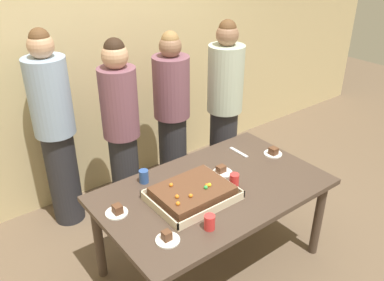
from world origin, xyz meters
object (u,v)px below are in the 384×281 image
person_serving_front (172,115)px  person_far_right_suit (55,130)px  plated_slice_near_left (167,238)px  person_striped_tie_right (224,106)px  sheet_cake (192,193)px  plated_slice_far_left (222,171)px  cake_server_utensil (239,152)px  person_green_shirt_behind (122,131)px  plated_slice_far_right (117,211)px  drink_cup_nearest (234,180)px  drink_cup_middle (144,176)px  plated_slice_near_right (273,152)px  drink_cup_far_end (209,222)px  party_table (213,197)px

person_serving_front → person_far_right_suit: 1.05m
plated_slice_near_left → person_striped_tie_right: person_striped_tie_right is taller
sheet_cake → plated_slice_far_left: (0.38, 0.12, -0.03)m
sheet_cake → plated_slice_near_left: (-0.38, -0.25, -0.03)m
cake_server_utensil → person_green_shirt_behind: bearing=136.2°
sheet_cake → plated_slice_far_left: size_ratio=3.81×
sheet_cake → plated_slice_far_right: size_ratio=3.81×
cake_server_utensil → drink_cup_nearest: bearing=-137.5°
drink_cup_nearest → person_green_shirt_behind: bearing=108.8°
drink_cup_middle → person_serving_front: 0.98m
person_green_shirt_behind → cake_server_utensil: bearing=45.4°
plated_slice_near_right → person_far_right_suit: (-1.37, 1.17, 0.16)m
person_striped_tie_right → plated_slice_near_left: bearing=-1.5°
drink_cup_far_end → person_serving_front: (0.67, 1.36, 0.06)m
drink_cup_far_end → plated_slice_far_right: bearing=128.6°
person_green_shirt_behind → person_striped_tie_right: size_ratio=0.98×
plated_slice_far_right → cake_server_utensil: plated_slice_far_right is taller
plated_slice_far_right → person_far_right_suit: (0.02, 1.08, 0.16)m
drink_cup_middle → person_serving_front: person_serving_front is taller
person_far_right_suit → party_table: bearing=7.9°
plated_slice_far_left → person_serving_front: bearing=78.9°
plated_slice_far_left → cake_server_utensil: bearing=25.2°
sheet_cake → drink_cup_far_end: sheet_cake is taller
sheet_cake → plated_slice_near_left: bearing=-147.1°
drink_cup_middle → person_green_shirt_behind: size_ratio=0.06×
plated_slice_far_right → plated_slice_far_left: bearing=-2.9°
sheet_cake → person_serving_front: 1.19m
party_table → plated_slice_near_right: 0.71m
plated_slice_far_right → drink_cup_far_end: drink_cup_far_end is taller
plated_slice_near_right → person_striped_tie_right: 0.76m
drink_cup_nearest → person_serving_front: person_serving_front is taller
party_table → drink_cup_middle: drink_cup_middle is taller
drink_cup_nearest → party_table: bearing=151.2°
plated_slice_far_left → drink_cup_middle: bearing=154.6°
party_table → drink_cup_far_end: bearing=-133.5°
plated_slice_far_right → drink_cup_far_end: (0.39, -0.48, 0.03)m
plated_slice_near_left → plated_slice_near_right: size_ratio=1.00×
plated_slice_near_left → drink_cup_nearest: 0.74m
plated_slice_near_left → person_serving_front: person_serving_front is taller
party_table → person_serving_front: bearing=70.7°
cake_server_utensil → person_green_shirt_behind: size_ratio=0.12×
plated_slice_near_right → person_far_right_suit: bearing=139.5°
person_serving_front → person_far_right_suit: person_far_right_suit is taller
plated_slice_near_right → drink_cup_far_end: size_ratio=1.50×
drink_cup_middle → person_striped_tie_right: person_striped_tie_right is taller
sheet_cake → plated_slice_near_right: size_ratio=3.81×
cake_server_utensil → person_green_shirt_behind: (-0.71, 0.68, 0.15)m
person_green_shirt_behind → plated_slice_near_left: bearing=-17.7°
person_striped_tie_right → cake_server_utensil: bearing=21.2°
plated_slice_far_left → drink_cup_middle: drink_cup_middle is taller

